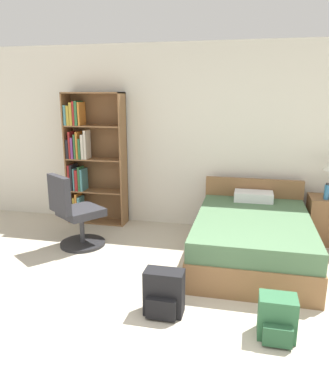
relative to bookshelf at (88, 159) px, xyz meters
name	(u,v)px	position (x,y,z in m)	size (l,w,h in m)	color
ground_plane	(177,383)	(1.94, -3.02, -0.98)	(14.00, 14.00, 0.00)	#BCB29E
wall_back	(221,139)	(1.94, 0.21, 0.32)	(9.00, 0.06, 2.60)	silver
bookshelf	(88,159)	(0.00, 0.00, 0.00)	(0.88, 0.30, 1.94)	brown
bed	(252,236)	(2.42, -0.84, -0.70)	(1.31, 1.92, 0.79)	brown
office_chair	(75,215)	(0.23, -0.98, -0.55)	(0.70, 0.72, 0.96)	#232326
nightstand	(328,220)	(3.39, -0.09, -0.67)	(0.51, 0.46, 0.61)	brown
water_bottle	(327,192)	(3.32, -0.20, -0.26)	(0.06, 0.06, 0.21)	teal
backpack_green	(277,318)	(2.62, -2.34, -0.81)	(0.30, 0.29, 0.35)	#2D603D
backpack_black	(164,294)	(1.66, -2.22, -0.78)	(0.35, 0.25, 0.41)	black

